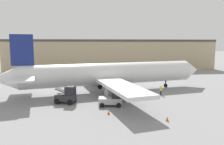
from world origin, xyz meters
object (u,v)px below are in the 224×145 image
Objects in this scene: ground_crew_worker at (161,90)px; safety_cone_near at (167,119)px; airplane at (107,74)px; safety_cone_far at (109,112)px; baggage_tug at (112,98)px; belt_loader_truck at (67,96)px.

safety_cone_near is (-3.58, -12.31, -0.59)m from ground_crew_worker.
ground_crew_worker is 12.84m from safety_cone_near.
airplane is 13.63m from safety_cone_far.
baggage_tug is 6.34× the size of safety_cone_far.
belt_loader_truck is at bearing 143.32° from safety_cone_near.
baggage_tug is 8.94m from safety_cone_near.
ground_crew_worker is 13.59m from safety_cone_far.
safety_cone_near is (5.46, -7.03, -0.80)m from baggage_tug.
airplane is at bearing 67.49° from belt_loader_truck.
airplane is 9.62m from baggage_tug.
safety_cone_near is at bearing 108.76° from ground_crew_worker.
safety_cone_far is at bearing 77.45° from ground_crew_worker.
belt_loader_truck is 8.12m from safety_cone_far.
safety_cone_near is 7.16m from safety_cone_far.
safety_cone_far is at bearing -98.09° from baggage_tug.
airplane is 17.47m from safety_cone_near.
airplane reaches higher than safety_cone_far.
baggage_tug reaches higher than safety_cone_near.
ground_crew_worker is 0.47× the size of baggage_tug.
baggage_tug is at bearing 3.49° from belt_loader_truck.
safety_cone_near is (12.03, -8.96, -0.92)m from belt_loader_truck.
ground_crew_worker is 2.96× the size of safety_cone_near.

